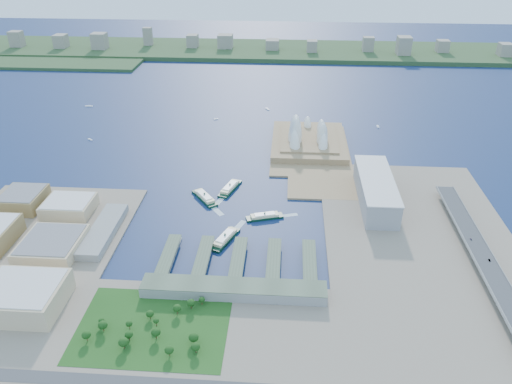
# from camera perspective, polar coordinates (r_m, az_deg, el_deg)

# --- Properties ---
(ground) EXTENTS (3000.00, 3000.00, 0.00)m
(ground) POSITION_cam_1_polar(r_m,az_deg,el_deg) (663.03, -2.57, -4.12)
(ground) COLOR #0F2449
(ground) RESTS_ON ground
(west_land) EXTENTS (220.00, 390.00, 3.00)m
(west_land) POSITION_cam_1_polar(r_m,az_deg,el_deg) (655.96, -26.14, -7.76)
(west_land) COLOR gray
(west_land) RESTS_ON ground
(south_land) EXTENTS (720.00, 180.00, 3.00)m
(south_land) POSITION_cam_1_polar(r_m,az_deg,el_deg) (500.88, -5.31, -17.15)
(south_land) COLOR gray
(south_land) RESTS_ON ground
(east_land) EXTENTS (240.00, 500.00, 3.00)m
(east_land) POSITION_cam_1_polar(r_m,az_deg,el_deg) (640.87, 18.92, -7.04)
(east_land) COLOR gray
(east_land) RESTS_ON ground
(peninsula) EXTENTS (135.00, 220.00, 3.00)m
(peninsula) POSITION_cam_1_polar(r_m,az_deg,el_deg) (888.80, 6.20, 4.87)
(peninsula) COLOR #937650
(peninsula) RESTS_ON ground
(far_shore) EXTENTS (2200.00, 260.00, 12.00)m
(far_shore) POSITION_cam_1_polar(r_m,az_deg,el_deg) (1573.92, 1.45, 15.87)
(far_shore) COLOR #2D4926
(far_shore) RESTS_ON ground
(opera_house) EXTENTS (134.00, 180.00, 58.00)m
(opera_house) POSITION_cam_1_polar(r_m,az_deg,el_deg) (895.34, 6.11, 7.18)
(opera_house) COLOR white
(opera_house) RESTS_ON peninsula
(toaster_building) EXTENTS (45.00, 155.00, 35.00)m
(toaster_building) POSITION_cam_1_polar(r_m,az_deg,el_deg) (728.93, 13.52, 0.18)
(toaster_building) COLOR gray
(toaster_building) RESTS_ON east_land
(expressway) EXTENTS (26.00, 340.00, 11.85)m
(expressway) POSITION_cam_1_polar(r_m,az_deg,el_deg) (647.85, 24.38, -7.00)
(expressway) COLOR gray
(expressway) RESTS_ON east_land
(west_buildings) EXTENTS (200.00, 280.00, 27.00)m
(west_buildings) POSITION_cam_1_polar(r_m,az_deg,el_deg) (672.47, -25.08, -5.00)
(west_buildings) COLOR olive
(west_buildings) RESTS_ON west_land
(ferry_wharves) EXTENTS (184.00, 90.00, 9.30)m
(ferry_wharves) POSITION_cam_1_polar(r_m,az_deg,el_deg) (597.84, -2.02, -7.72)
(ferry_wharves) COLOR #475742
(ferry_wharves) RESTS_ON ground
(terminal_building) EXTENTS (200.00, 28.00, 12.00)m
(terminal_building) POSITION_cam_1_polar(r_m,az_deg,el_deg) (548.28, -2.57, -11.09)
(terminal_building) COLOR gray
(terminal_building) RESTS_ON south_land
(park) EXTENTS (150.00, 110.00, 16.00)m
(park) POSITION_cam_1_polar(r_m,az_deg,el_deg) (519.60, -11.77, -14.23)
(park) COLOR #194714
(park) RESTS_ON south_land
(far_skyline) EXTENTS (1900.00, 140.00, 55.00)m
(far_skyline) POSITION_cam_1_polar(r_m,az_deg,el_deg) (1547.15, 1.43, 16.91)
(far_skyline) COLOR gray
(far_skyline) RESTS_ON far_shore
(ferry_a) EXTENTS (45.30, 54.91, 10.82)m
(ferry_a) POSITION_cam_1_polar(r_m,az_deg,el_deg) (728.97, -5.90, -0.46)
(ferry_a) COLOR black
(ferry_a) RESTS_ON ground
(ferry_b) EXTENTS (31.85, 59.35, 10.90)m
(ferry_b) POSITION_cam_1_polar(r_m,az_deg,el_deg) (751.47, -3.00, 0.62)
(ferry_b) COLOR black
(ferry_b) RESTS_ON ground
(ferry_c) EXTENTS (34.49, 58.37, 10.78)m
(ferry_c) POSITION_cam_1_polar(r_m,az_deg,el_deg) (635.94, -3.56, -5.17)
(ferry_c) COLOR black
(ferry_c) RESTS_ON ground
(ferry_d) EXTENTS (52.30, 27.24, 9.60)m
(ferry_d) POSITION_cam_1_polar(r_m,az_deg,el_deg) (680.42, 1.00, -2.67)
(ferry_d) COLOR black
(ferry_d) RESTS_ON ground
(boat_a) EXTENTS (11.34, 9.82, 2.32)m
(boat_a) POSITION_cam_1_polar(r_m,az_deg,el_deg) (975.27, -18.42, 5.73)
(boat_a) COLOR white
(boat_a) RESTS_ON ground
(boat_b) EXTENTS (9.45, 7.03, 2.44)m
(boat_b) POSITION_cam_1_polar(r_m,az_deg,el_deg) (1027.97, -4.60, 8.33)
(boat_b) COLOR white
(boat_b) RESTS_ON ground
(boat_c) EXTENTS (3.82, 12.67, 2.84)m
(boat_c) POSITION_cam_1_polar(r_m,az_deg,el_deg) (1014.04, 13.76, 7.29)
(boat_c) COLOR white
(boat_c) RESTS_ON ground
(boat_d) EXTENTS (16.07, 3.88, 2.70)m
(boat_d) POSITION_cam_1_polar(r_m,az_deg,el_deg) (1157.34, -18.56, 9.30)
(boat_d) COLOR white
(boat_d) RESTS_ON ground
(boat_e) EXTENTS (9.59, 12.71, 3.04)m
(boat_e) POSITION_cam_1_polar(r_m,az_deg,el_deg) (1081.18, 1.31, 9.48)
(boat_e) COLOR white
(boat_e) RESTS_ON ground
(car_b) EXTENTS (1.50, 4.31, 1.42)m
(car_b) POSITION_cam_1_polar(r_m,az_deg,el_deg) (637.62, 25.12, -7.06)
(car_b) COLOR slate
(car_b) RESTS_ON expressway
(car_c) EXTENTS (1.65, 4.06, 1.18)m
(car_c) POSITION_cam_1_polar(r_m,az_deg,el_deg) (667.53, 23.35, -4.96)
(car_c) COLOR slate
(car_c) RESTS_ON expressway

